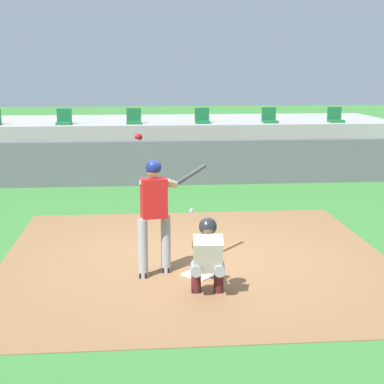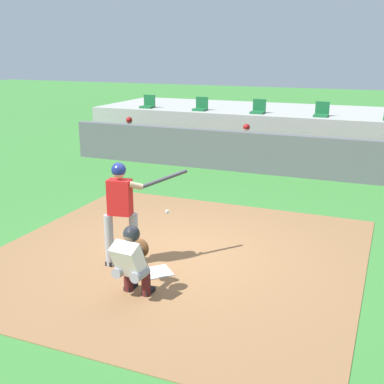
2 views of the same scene
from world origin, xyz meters
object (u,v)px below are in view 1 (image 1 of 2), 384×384
(stadium_seat_2, at_px, (134,119))
(stadium_seat_4, at_px, (269,118))
(stadium_seat_3, at_px, (202,119))
(stadium_seat_5, at_px, (335,118))
(catcher_crouched, at_px, (207,254))
(dugout_player_1, at_px, (139,156))
(stadium_seat_1, at_px, (64,120))
(batter_at_plate, at_px, (156,210))
(home_plate, at_px, (200,274))

(stadium_seat_2, xyz_separation_m, stadium_seat_4, (4.33, 0.00, 0.00))
(stadium_seat_3, relative_size, stadium_seat_5, 1.00)
(catcher_crouched, relative_size, dugout_player_1, 1.38)
(stadium_seat_1, distance_m, stadium_seat_3, 4.33)
(batter_at_plate, height_order, catcher_crouched, batter_at_plate)
(catcher_crouched, bearing_deg, stadium_seat_3, 84.42)
(home_plate, relative_size, batter_at_plate, 0.24)
(home_plate, relative_size, stadium_seat_4, 0.92)
(stadium_seat_2, bearing_deg, home_plate, -83.92)
(home_plate, distance_m, stadium_seat_2, 10.35)
(stadium_seat_3, bearing_deg, stadium_seat_1, 180.00)
(stadium_seat_2, relative_size, stadium_seat_5, 1.00)
(stadium_seat_4, bearing_deg, home_plate, -107.71)
(stadium_seat_1, bearing_deg, dugout_player_1, -41.37)
(stadium_seat_1, relative_size, stadium_seat_5, 1.00)
(stadium_seat_2, distance_m, stadium_seat_4, 4.33)
(batter_at_plate, xyz_separation_m, stadium_seat_3, (1.76, 10.09, 0.50))
(stadium_seat_4, bearing_deg, stadium_seat_5, 0.00)
(stadium_seat_1, distance_m, stadium_seat_5, 8.67)
(stadium_seat_3, height_order, stadium_seat_5, same)
(stadium_seat_1, relative_size, stadium_seat_4, 1.00)
(home_plate, bearing_deg, catcher_crouched, -89.35)
(batter_at_plate, relative_size, stadium_seat_5, 3.76)
(stadium_seat_1, distance_m, stadium_seat_2, 2.17)
(stadium_seat_3, distance_m, stadium_seat_4, 2.17)
(home_plate, height_order, catcher_crouched, catcher_crouched)
(stadium_seat_1, relative_size, stadium_seat_2, 1.00)
(stadium_seat_1, bearing_deg, stadium_seat_2, 0.00)
(batter_at_plate, bearing_deg, home_plate, -7.77)
(home_plate, height_order, stadium_seat_4, stadium_seat_4)
(batter_at_plate, relative_size, dugout_player_1, 1.39)
(home_plate, relative_size, stadium_seat_1, 0.92)
(batter_at_plate, height_order, stadium_seat_1, stadium_seat_1)
(stadium_seat_5, bearing_deg, stadium_seat_2, 180.00)
(stadium_seat_3, xyz_separation_m, stadium_seat_4, (2.17, 0.00, 0.00))
(stadium_seat_2, height_order, stadium_seat_4, same)
(home_plate, distance_m, stadium_seat_4, 10.79)
(catcher_crouched, distance_m, stadium_seat_5, 12.29)
(stadium_seat_3, bearing_deg, stadium_seat_4, 0.00)
(batter_at_plate, height_order, stadium_seat_3, stadium_seat_3)
(stadium_seat_1, xyz_separation_m, stadium_seat_2, (2.17, 0.00, 0.00))
(catcher_crouched, distance_m, stadium_seat_1, 11.51)
(stadium_seat_3, distance_m, stadium_seat_5, 4.33)
(stadium_seat_1, bearing_deg, home_plate, -72.29)
(stadium_seat_4, relative_size, stadium_seat_5, 1.00)
(dugout_player_1, distance_m, stadium_seat_4, 4.74)
(batter_at_plate, bearing_deg, stadium_seat_1, 104.31)
(batter_at_plate, xyz_separation_m, stadium_seat_1, (-2.57, 10.09, 0.50))
(home_plate, bearing_deg, stadium_seat_3, 83.92)
(batter_at_plate, distance_m, stadium_seat_5, 11.79)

